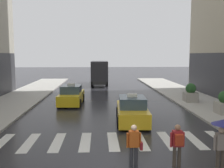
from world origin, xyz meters
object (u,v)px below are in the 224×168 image
(planter_mid_block, at_px, (191,93))
(taxi_second, at_px, (71,96))
(pedestrian_with_handbag, at_px, (134,144))
(taxi_lead, at_px, (132,111))
(pedestrian_with_umbrella, at_px, (224,131))
(box_truck, at_px, (99,72))
(pedestrian_with_backpack, at_px, (178,143))

(planter_mid_block, bearing_deg, taxi_second, 179.35)
(pedestrian_with_handbag, distance_m, planter_mid_block, 14.28)
(taxi_lead, height_order, taxi_second, same)
(pedestrian_with_umbrella, bearing_deg, pedestrian_with_handbag, 172.17)
(pedestrian_with_umbrella, bearing_deg, planter_mid_block, 74.71)
(taxi_second, distance_m, planter_mid_block, 10.39)
(taxi_second, xyz_separation_m, box_truck, (2.44, 13.62, 1.13))
(pedestrian_with_backpack, xyz_separation_m, planter_mid_block, (5.11, 12.67, -0.10))
(box_truck, bearing_deg, planter_mid_block, -59.92)
(taxi_lead, height_order, pedestrian_with_umbrella, pedestrian_with_umbrella)
(taxi_second, height_order, box_truck, box_truck)
(pedestrian_with_umbrella, bearing_deg, pedestrian_with_backpack, 166.99)
(box_truck, xyz_separation_m, planter_mid_block, (7.95, -13.73, -0.98))
(pedestrian_with_umbrella, relative_size, pedestrian_with_backpack, 1.18)
(taxi_second, xyz_separation_m, pedestrian_with_handbag, (3.67, -12.71, 0.21))
(taxi_second, relative_size, planter_mid_block, 2.87)
(taxi_second, distance_m, pedestrian_with_umbrella, 14.84)
(pedestrian_with_umbrella, distance_m, pedestrian_with_backpack, 1.68)
(box_truck, xyz_separation_m, pedestrian_with_handbag, (1.23, -26.33, -0.92))
(pedestrian_with_handbag, bearing_deg, pedestrian_with_umbrella, -7.83)
(pedestrian_with_umbrella, bearing_deg, taxi_second, 117.44)
(pedestrian_with_backpack, bearing_deg, planter_mid_block, 68.04)
(taxi_lead, relative_size, pedestrian_with_umbrella, 2.38)
(taxi_second, xyz_separation_m, pedestrian_with_backpack, (5.28, -12.79, 0.25))
(taxi_lead, height_order, box_truck, box_truck)
(taxi_lead, bearing_deg, pedestrian_with_backpack, -82.72)
(box_truck, distance_m, pedestrian_with_handbag, 26.37)
(planter_mid_block, bearing_deg, pedestrian_with_umbrella, -105.29)
(taxi_lead, distance_m, planter_mid_block, 8.51)
(box_truck, bearing_deg, pedestrian_with_backpack, -83.86)
(pedestrian_with_umbrella, height_order, pedestrian_with_backpack, pedestrian_with_umbrella)
(pedestrian_with_umbrella, bearing_deg, box_truck, 99.32)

